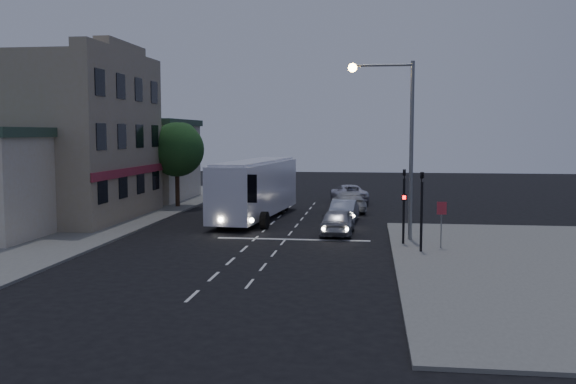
# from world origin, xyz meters

# --- Properties ---
(ground) EXTENTS (120.00, 120.00, 0.00)m
(ground) POSITION_xyz_m (0.00, 0.00, 0.00)
(ground) COLOR black
(sidewalk_near) EXTENTS (12.00, 24.00, 0.12)m
(sidewalk_near) POSITION_xyz_m (13.00, -4.00, 0.06)
(sidewalk_near) COLOR slate
(sidewalk_near) RESTS_ON ground
(sidewalk_far) EXTENTS (12.00, 50.00, 0.12)m
(sidewalk_far) POSITION_xyz_m (-13.00, 8.00, 0.06)
(sidewalk_far) COLOR slate
(sidewalk_far) RESTS_ON ground
(road_markings) EXTENTS (8.00, 30.55, 0.01)m
(road_markings) POSITION_xyz_m (1.29, 3.31, 0.00)
(road_markings) COLOR silver
(road_markings) RESTS_ON ground
(tour_bus) EXTENTS (3.78, 12.54, 3.79)m
(tour_bus) POSITION_xyz_m (-1.34, 9.62, 2.05)
(tour_bus) COLOR silver
(tour_bus) RESTS_ON ground
(car_suv) EXTENTS (1.84, 4.33, 1.46)m
(car_suv) POSITION_xyz_m (4.21, 3.80, 0.73)
(car_suv) COLOR #A1A3AC
(car_suv) RESTS_ON ground
(car_sedan_a) EXTENTS (1.75, 4.32, 1.39)m
(car_sedan_a) POSITION_xyz_m (4.39, 9.09, 0.70)
(car_sedan_a) COLOR #AFB6C7
(car_sedan_a) RESTS_ON ground
(car_sedan_b) EXTENTS (2.83, 5.32, 1.47)m
(car_sedan_b) POSITION_xyz_m (4.46, 14.24, 0.73)
(car_sedan_b) COLOR silver
(car_sedan_b) RESTS_ON ground
(car_sedan_c) EXTENTS (3.41, 5.63, 1.46)m
(car_sedan_c) POSITION_xyz_m (4.27, 20.09, 0.73)
(car_sedan_c) COLOR silver
(car_sedan_c) RESTS_ON ground
(traffic_signal_main) EXTENTS (0.25, 0.35, 4.10)m
(traffic_signal_main) POSITION_xyz_m (7.60, 0.78, 2.42)
(traffic_signal_main) COLOR black
(traffic_signal_main) RESTS_ON sidewalk_near
(traffic_signal_side) EXTENTS (0.18, 0.15, 4.10)m
(traffic_signal_side) POSITION_xyz_m (8.30, -1.20, 2.42)
(traffic_signal_side) COLOR black
(traffic_signal_side) RESTS_ON sidewalk_near
(regulatory_sign) EXTENTS (0.45, 0.12, 2.20)m
(regulatory_sign) POSITION_xyz_m (9.30, -0.24, 1.60)
(regulatory_sign) COLOR slate
(regulatory_sign) RESTS_ON sidewalk_near
(streetlight) EXTENTS (3.32, 0.44, 9.00)m
(streetlight) POSITION_xyz_m (7.34, 2.20, 5.73)
(streetlight) COLOR slate
(streetlight) RESTS_ON sidewalk_near
(main_building) EXTENTS (10.12, 12.00, 11.00)m
(main_building) POSITION_xyz_m (-13.96, 8.00, 5.16)
(main_building) COLOR gray
(main_building) RESTS_ON sidewalk_far
(low_building_north) EXTENTS (9.40, 9.40, 6.50)m
(low_building_north) POSITION_xyz_m (-13.50, 20.00, 3.39)
(low_building_north) COLOR beige
(low_building_north) RESTS_ON sidewalk_far
(street_tree) EXTENTS (4.00, 4.00, 6.20)m
(street_tree) POSITION_xyz_m (-8.21, 15.02, 4.50)
(street_tree) COLOR black
(street_tree) RESTS_ON sidewalk_far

